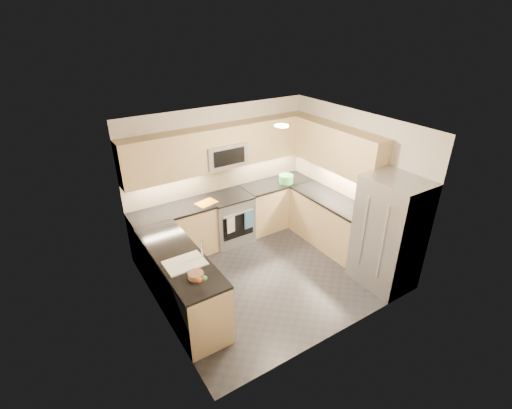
# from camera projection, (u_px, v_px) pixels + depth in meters

# --- Properties ---
(floor) EXTENTS (3.60, 3.20, 0.00)m
(floor) POSITION_uv_depth(u_px,v_px,m) (267.00, 273.00, 6.23)
(floor) COLOR #25242A
(floor) RESTS_ON ground
(ceiling) EXTENTS (3.60, 3.20, 0.02)m
(ceiling) POSITION_uv_depth(u_px,v_px,m) (270.00, 127.00, 5.09)
(ceiling) COLOR beige
(ceiling) RESTS_ON wall_back
(wall_back) EXTENTS (3.60, 0.02, 2.50)m
(wall_back) POSITION_uv_depth(u_px,v_px,m) (220.00, 174.00, 6.86)
(wall_back) COLOR beige
(wall_back) RESTS_ON floor
(wall_front) EXTENTS (3.60, 0.02, 2.50)m
(wall_front) POSITION_uv_depth(u_px,v_px,m) (343.00, 259.00, 4.46)
(wall_front) COLOR beige
(wall_front) RESTS_ON floor
(wall_left) EXTENTS (0.02, 3.20, 2.50)m
(wall_left) POSITION_uv_depth(u_px,v_px,m) (154.00, 242.00, 4.80)
(wall_left) COLOR beige
(wall_left) RESTS_ON floor
(wall_right) EXTENTS (0.02, 3.20, 2.50)m
(wall_right) POSITION_uv_depth(u_px,v_px,m) (353.00, 182.00, 6.53)
(wall_right) COLOR beige
(wall_right) RESTS_ON floor
(base_cab_back_left) EXTENTS (1.42, 0.60, 0.90)m
(base_cab_back_left) POSITION_uv_depth(u_px,v_px,m) (174.00, 235.00, 6.48)
(base_cab_back_left) COLOR tan
(base_cab_back_left) RESTS_ON floor
(base_cab_back_right) EXTENTS (1.42, 0.60, 0.90)m
(base_cab_back_right) POSITION_uv_depth(u_px,v_px,m) (276.00, 204.00, 7.52)
(base_cab_back_right) COLOR tan
(base_cab_back_right) RESTS_ON floor
(base_cab_right) EXTENTS (0.60, 1.70, 0.90)m
(base_cab_right) POSITION_uv_depth(u_px,v_px,m) (330.00, 222.00, 6.86)
(base_cab_right) COLOR tan
(base_cab_right) RESTS_ON floor
(base_cab_peninsula) EXTENTS (0.60, 2.00, 0.90)m
(base_cab_peninsula) POSITION_uv_depth(u_px,v_px,m) (181.00, 283.00, 5.31)
(base_cab_peninsula) COLOR tan
(base_cab_peninsula) RESTS_ON floor
(countertop_back_left) EXTENTS (1.42, 0.63, 0.04)m
(countertop_back_left) POSITION_uv_depth(u_px,v_px,m) (172.00, 211.00, 6.26)
(countertop_back_left) COLOR black
(countertop_back_left) RESTS_ON base_cab_back_left
(countertop_back_right) EXTENTS (1.42, 0.63, 0.04)m
(countertop_back_right) POSITION_uv_depth(u_px,v_px,m) (277.00, 183.00, 7.31)
(countertop_back_right) COLOR black
(countertop_back_right) RESTS_ON base_cab_back_right
(countertop_right) EXTENTS (0.63, 1.70, 0.04)m
(countertop_right) POSITION_uv_depth(u_px,v_px,m) (332.00, 200.00, 6.64)
(countertop_right) COLOR black
(countertop_right) RESTS_ON base_cab_right
(countertop_peninsula) EXTENTS (0.63, 2.00, 0.04)m
(countertop_peninsula) POSITION_uv_depth(u_px,v_px,m) (178.00, 256.00, 5.09)
(countertop_peninsula) COLOR black
(countertop_peninsula) RESTS_ON base_cab_peninsula
(upper_cab_back) EXTENTS (3.60, 0.35, 0.75)m
(upper_cab_back) POSITION_uv_depth(u_px,v_px,m) (223.00, 147.00, 6.47)
(upper_cab_back) COLOR tan
(upper_cab_back) RESTS_ON wall_back
(upper_cab_right) EXTENTS (0.35, 1.95, 0.75)m
(upper_cab_right) POSITION_uv_depth(u_px,v_px,m) (338.00, 148.00, 6.39)
(upper_cab_right) COLOR tan
(upper_cab_right) RESTS_ON wall_right
(backsplash_back) EXTENTS (3.60, 0.01, 0.51)m
(backsplash_back) POSITION_uv_depth(u_px,v_px,m) (220.00, 177.00, 6.88)
(backsplash_back) COLOR #C1AC8B
(backsplash_back) RESTS_ON wall_back
(backsplash_right) EXTENTS (0.01, 2.30, 0.51)m
(backsplash_right) POSITION_uv_depth(u_px,v_px,m) (334.00, 177.00, 6.89)
(backsplash_right) COLOR #C1AC8B
(backsplash_right) RESTS_ON wall_right
(gas_range) EXTENTS (0.76, 0.65, 0.91)m
(gas_range) POSITION_uv_depth(u_px,v_px,m) (230.00, 219.00, 6.98)
(gas_range) COLOR gray
(gas_range) RESTS_ON floor
(range_cooktop) EXTENTS (0.76, 0.65, 0.03)m
(range_cooktop) POSITION_uv_depth(u_px,v_px,m) (229.00, 197.00, 6.77)
(range_cooktop) COLOR black
(range_cooktop) RESTS_ON gas_range
(oven_door_glass) EXTENTS (0.62, 0.02, 0.45)m
(oven_door_glass) POSITION_uv_depth(u_px,v_px,m) (238.00, 226.00, 6.73)
(oven_door_glass) COLOR black
(oven_door_glass) RESTS_ON gas_range
(oven_handle) EXTENTS (0.60, 0.02, 0.02)m
(oven_handle) POSITION_uv_depth(u_px,v_px,m) (239.00, 214.00, 6.60)
(oven_handle) COLOR #B2B5BA
(oven_handle) RESTS_ON gas_range
(microwave) EXTENTS (0.76, 0.40, 0.40)m
(microwave) POSITION_uv_depth(u_px,v_px,m) (224.00, 154.00, 6.51)
(microwave) COLOR #9DA1A5
(microwave) RESTS_ON upper_cab_back
(microwave_door) EXTENTS (0.60, 0.01, 0.28)m
(microwave_door) POSITION_uv_depth(u_px,v_px,m) (229.00, 157.00, 6.35)
(microwave_door) COLOR black
(microwave_door) RESTS_ON microwave
(refrigerator) EXTENTS (0.70, 0.90, 1.80)m
(refrigerator) POSITION_uv_depth(u_px,v_px,m) (389.00, 233.00, 5.65)
(refrigerator) COLOR gray
(refrigerator) RESTS_ON floor
(fridge_handle_left) EXTENTS (0.02, 0.02, 1.20)m
(fridge_handle_left) POSITION_uv_depth(u_px,v_px,m) (382.00, 243.00, 5.32)
(fridge_handle_left) COLOR #B2B5BA
(fridge_handle_left) RESTS_ON refrigerator
(fridge_handle_right) EXTENTS (0.02, 0.02, 1.20)m
(fridge_handle_right) POSITION_uv_depth(u_px,v_px,m) (363.00, 232.00, 5.59)
(fridge_handle_right) COLOR #B2B5BA
(fridge_handle_right) RESTS_ON refrigerator
(sink_basin) EXTENTS (0.52, 0.38, 0.16)m
(sink_basin) POSITION_uv_depth(u_px,v_px,m) (185.00, 267.00, 4.92)
(sink_basin) COLOR white
(sink_basin) RESTS_ON base_cab_peninsula
(faucet) EXTENTS (0.03, 0.03, 0.28)m
(faucet) POSITION_uv_depth(u_px,v_px,m) (202.00, 249.00, 4.96)
(faucet) COLOR silver
(faucet) RESTS_ON countertop_peninsula
(utensil_bowl) EXTENTS (0.28, 0.28, 0.16)m
(utensil_bowl) POSITION_uv_depth(u_px,v_px,m) (286.00, 179.00, 7.24)
(utensil_bowl) COLOR green
(utensil_bowl) RESTS_ON countertop_back_right
(cutting_board) EXTENTS (0.40, 0.32, 0.01)m
(cutting_board) POSITION_uv_depth(u_px,v_px,m) (207.00, 203.00, 6.48)
(cutting_board) COLOR orange
(cutting_board) RESTS_ON countertop_back_left
(fruit_basket) EXTENTS (0.24, 0.24, 0.07)m
(fruit_basket) POSITION_uv_depth(u_px,v_px,m) (196.00, 275.00, 4.62)
(fruit_basket) COLOR #926144
(fruit_basket) RESTS_ON countertop_peninsula
(fruit_apple) EXTENTS (0.07, 0.07, 0.07)m
(fruit_apple) POSITION_uv_depth(u_px,v_px,m) (199.00, 280.00, 4.41)
(fruit_apple) COLOR #B33E14
(fruit_apple) RESTS_ON fruit_basket
(fruit_pear) EXTENTS (0.06, 0.06, 0.06)m
(fruit_pear) POSITION_uv_depth(u_px,v_px,m) (205.00, 278.00, 4.44)
(fruit_pear) COLOR #4DB553
(fruit_pear) RESTS_ON fruit_basket
(dish_towel_check) EXTENTS (0.16, 0.03, 0.31)m
(dish_towel_check) POSITION_uv_depth(u_px,v_px,m) (231.00, 225.00, 6.58)
(dish_towel_check) COLOR silver
(dish_towel_check) RESTS_ON oven_handle
(dish_towel_blue) EXTENTS (0.19, 0.02, 0.36)m
(dish_towel_blue) POSITION_uv_depth(u_px,v_px,m) (249.00, 219.00, 6.76)
(dish_towel_blue) COLOR #325E8C
(dish_towel_blue) RESTS_ON oven_handle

